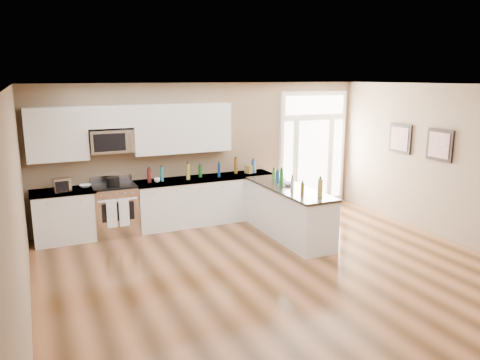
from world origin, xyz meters
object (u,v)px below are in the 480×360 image
Objects in this scene: stockpot at (113,181)px; toaster_oven at (62,185)px; kitchen_range at (115,209)px; peninsula_cabinet at (288,214)px.

stockpot is 0.88m from toaster_oven.
peninsula_cabinet is at bearing -26.57° from kitchen_range.
toaster_oven is (-3.80, 1.35, 0.63)m from peninsula_cabinet.
toaster_oven is (-0.88, -0.01, 0.02)m from stockpot.
toaster_oven is (-0.91, -0.09, 0.58)m from kitchen_range.
kitchen_range is at bearing 74.20° from stockpot.
toaster_oven reaches higher than kitchen_range.
peninsula_cabinet is 9.85× the size of stockpot.
stockpot is at bearing -105.80° from kitchen_range.
stockpot reaches higher than kitchen_range.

